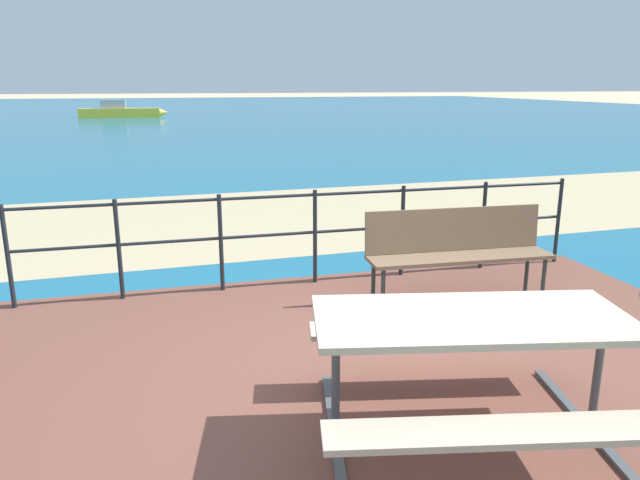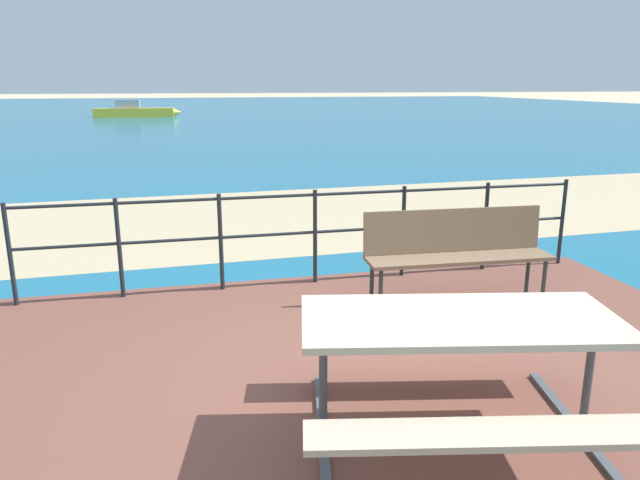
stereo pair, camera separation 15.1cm
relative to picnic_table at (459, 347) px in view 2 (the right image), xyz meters
The scene contains 8 objects.
ground_plane 0.93m from the picnic_table, 102.84° to the left, with size 240.00×240.00×0.00m, color beige.
patio_paving 0.91m from the picnic_table, 102.84° to the left, with size 6.40×5.20×0.06m, color brown.
sea_water 40.65m from the picnic_table, 90.21° to the left, with size 90.00×90.00×0.01m, color #196B8E.
beach_strip 6.56m from the picnic_table, 91.28° to the left, with size 54.00×4.72×0.01m, color tan.
picnic_table is the anchor object (origin of this frame).
park_bench 2.39m from the picnic_table, 64.36° to the left, with size 1.80×0.50×0.90m.
railing_fence 3.05m from the picnic_table, 92.75° to the left, with size 5.94×0.04×1.00m.
boat_near 37.12m from the picnic_table, 95.99° to the left, with size 5.34×1.13×1.07m.
Camera 2 is at (-1.37, -3.53, 2.13)m, focal length 33.59 mm.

